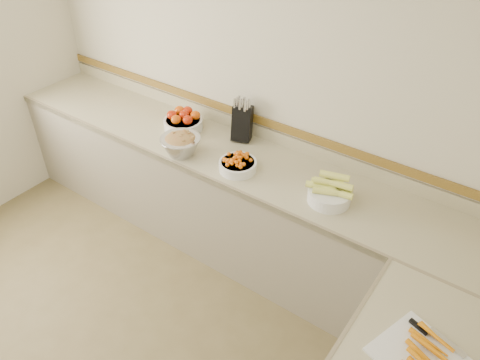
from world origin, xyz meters
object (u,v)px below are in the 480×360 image
Objects in this scene: knife_block at (242,122)px; rhubarb_bowl at (181,144)px; tomato_bowl at (183,121)px; corn_bowl at (330,193)px; cherry_tomato_bowl at (238,164)px.

knife_block is 1.18× the size of rhubarb_bowl.
corn_bowl is at bearing -6.23° from tomato_bowl.
knife_block is 0.93m from corn_bowl.
corn_bowl is (0.88, -0.29, -0.07)m from knife_block.
rhubarb_bowl is (-0.23, -0.43, -0.05)m from knife_block.
rhubarb_bowl is (0.23, -0.28, 0.02)m from tomato_bowl.
cherry_tomato_bowl is (0.22, -0.35, -0.09)m from knife_block.
rhubarb_bowl is at bearing -51.51° from tomato_bowl.
corn_bowl is at bearing 7.03° from rhubarb_bowl.
cherry_tomato_bowl is at bearing -58.44° from knife_block.
tomato_bowl reaches higher than cherry_tomato_bowl.
tomato_bowl is 0.71m from cherry_tomato_bowl.
knife_block is 1.12× the size of corn_bowl.
tomato_bowl is 1.05× the size of rhubarb_bowl.
rhubarb_bowl reaches higher than cherry_tomato_bowl.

